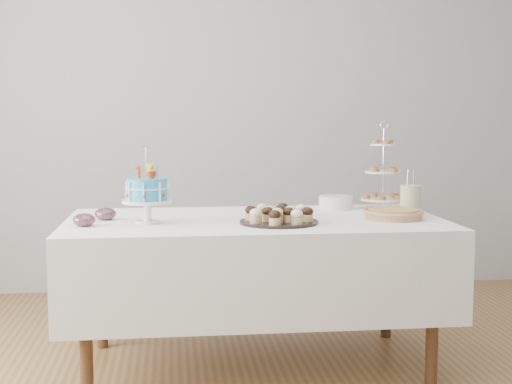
{
  "coord_description": "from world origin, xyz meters",
  "views": [
    {
      "loc": [
        -0.42,
        -3.3,
        1.29
      ],
      "look_at": [
        0.01,
        0.3,
        0.91
      ],
      "focal_mm": 50.0,
      "sensor_mm": 36.0,
      "label": 1
    }
  ],
  "objects": [
    {
      "name": "plate_stack",
      "position": [
        0.5,
        0.64,
        0.81
      ],
      "size": [
        0.19,
        0.19,
        0.07
      ],
      "color": "white",
      "rests_on": "table"
    },
    {
      "name": "cupcake_tray",
      "position": [
        0.1,
        0.13,
        0.81
      ],
      "size": [
        0.39,
        0.39,
        0.09
      ],
      "color": "black",
      "rests_on": "table"
    },
    {
      "name": "table",
      "position": [
        0.0,
        0.3,
        0.54
      ],
      "size": [
        1.92,
        1.02,
        0.77
      ],
      "color": "white",
      "rests_on": "floor"
    },
    {
      "name": "tiered_stand",
      "position": [
        0.77,
        0.62,
        0.98
      ],
      "size": [
        0.26,
        0.26,
        0.5
      ],
      "color": "silver",
      "rests_on": "table"
    },
    {
      "name": "jam_bowl_b",
      "position": [
        -0.76,
        0.34,
        0.8
      ],
      "size": [
        0.11,
        0.11,
        0.06
      ],
      "color": "silver",
      "rests_on": "table"
    },
    {
      "name": "pie",
      "position": [
        0.7,
        0.21,
        0.8
      ],
      "size": [
        0.31,
        0.31,
        0.05
      ],
      "color": "tan",
      "rests_on": "table"
    },
    {
      "name": "jam_bowl_a",
      "position": [
        -0.84,
        0.14,
        0.8
      ],
      "size": [
        0.11,
        0.11,
        0.06
      ],
      "color": "silver",
      "rests_on": "table"
    },
    {
      "name": "utensil_pitcher",
      "position": [
        0.84,
        0.35,
        0.86
      ],
      "size": [
        0.12,
        0.11,
        0.24
      ],
      "rotation": [
        0.0,
        0.0,
        0.12
      ],
      "color": "silver",
      "rests_on": "table"
    },
    {
      "name": "birthday_cake",
      "position": [
        -0.54,
        0.2,
        0.87
      ],
      "size": [
        0.25,
        0.25,
        0.38
      ],
      "rotation": [
        0.0,
        0.0,
        -0.13
      ],
      "color": "white",
      "rests_on": "table"
    },
    {
      "name": "pastry_plate",
      "position": [
        0.09,
        0.52,
        0.78
      ],
      "size": [
        0.22,
        0.22,
        0.03
      ],
      "color": "white",
      "rests_on": "table"
    },
    {
      "name": "walls",
      "position": [
        0.0,
        0.0,
        1.35
      ],
      "size": [
        5.04,
        4.04,
        2.7
      ],
      "color": "#A4A6A9",
      "rests_on": "floor"
    }
  ]
}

